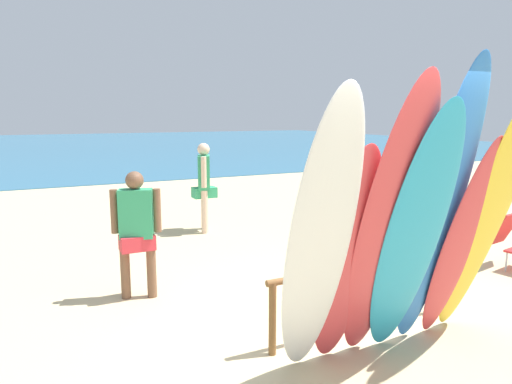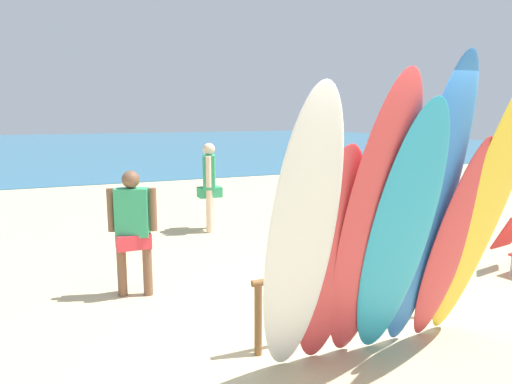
% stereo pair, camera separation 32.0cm
% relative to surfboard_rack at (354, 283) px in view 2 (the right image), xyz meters
% --- Properties ---
extents(ground, '(60.00, 60.00, 0.00)m').
position_rel_surfboard_rack_xyz_m(ground, '(0.00, 14.00, -0.54)').
color(ground, '#D3BC8C').
extents(ocean_water, '(60.00, 40.00, 0.02)m').
position_rel_surfboard_rack_xyz_m(ocean_water, '(0.00, 31.42, -0.53)').
color(ocean_water, teal).
rests_on(ocean_water, ground).
extents(surfboard_rack, '(2.18, 0.07, 0.72)m').
position_rel_surfboard_rack_xyz_m(surfboard_rack, '(0.00, 0.00, 0.00)').
color(surfboard_rack, brown).
rests_on(surfboard_rack, ground).
extents(surfboard_white_0, '(0.60, 0.77, 2.42)m').
position_rel_surfboard_rack_xyz_m(surfboard_white_0, '(-0.91, -0.57, 0.67)').
color(surfboard_white_0, white).
rests_on(surfboard_white_0, ground).
extents(surfboard_red_1, '(0.54, 0.59, 1.97)m').
position_rel_surfboard_rack_xyz_m(surfboard_red_1, '(-0.59, -0.48, 0.45)').
color(surfboard_red_1, '#D13D42').
rests_on(surfboard_red_1, ground).
extents(surfboard_red_2, '(0.60, 0.88, 2.51)m').
position_rel_surfboard_rack_xyz_m(surfboard_red_2, '(-0.29, -0.62, 0.72)').
color(surfboard_red_2, '#D13D42').
rests_on(surfboard_red_2, ground).
extents(surfboard_teal_3, '(0.66, 0.89, 2.31)m').
position_rel_surfboard_rack_xyz_m(surfboard_teal_3, '(-0.04, -0.66, 0.62)').
color(surfboard_teal_3, '#289EC6').
rests_on(surfboard_teal_3, ground).
extents(surfboard_blue_4, '(0.53, 0.78, 2.68)m').
position_rel_surfboard_rack_xyz_m(surfboard_blue_4, '(0.32, -0.59, 0.80)').
color(surfboard_blue_4, '#337AD1').
rests_on(surfboard_blue_4, ground).
extents(surfboard_red_5, '(0.50, 0.71, 2.01)m').
position_rel_surfboard_rack_xyz_m(surfboard_red_5, '(0.62, -0.58, 0.47)').
color(surfboard_red_5, '#D13D42').
rests_on(surfboard_red_5, ground).
extents(surfboard_yellow_6, '(0.53, 1.03, 2.72)m').
position_rel_surfboard_rack_xyz_m(surfboard_yellow_6, '(0.87, -0.69, 0.82)').
color(surfboard_yellow_6, yellow).
rests_on(surfboard_yellow_6, ground).
extents(beachgoer_strolling, '(0.55, 0.31, 1.52)m').
position_rel_surfboard_rack_xyz_m(beachgoer_strolling, '(-1.83, 1.88, 0.34)').
color(beachgoer_strolling, brown).
rests_on(beachgoer_strolling, ground).
extents(beachgoer_by_water, '(0.43, 0.59, 1.65)m').
position_rel_surfboard_rack_xyz_m(beachgoer_by_water, '(-0.03, 4.59, 0.41)').
color(beachgoer_by_water, beige).
rests_on(beachgoer_by_water, ground).
extents(beach_chair_red, '(0.57, 0.71, 0.83)m').
position_rel_surfboard_rack_xyz_m(beach_chair_red, '(1.96, 2.91, -0.10)').
color(beach_chair_red, '#B7B7BC').
rests_on(beach_chair_red, ground).
extents(beach_chair_blue, '(0.52, 0.71, 0.82)m').
position_rel_surfboard_rack_xyz_m(beach_chair_blue, '(2.08, 1.11, -0.11)').
color(beach_chair_blue, '#B7B7BC').
rests_on(beach_chair_blue, ground).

